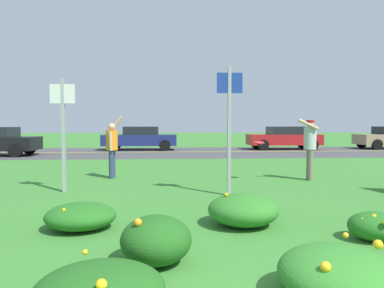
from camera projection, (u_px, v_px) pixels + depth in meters
name	position (u px, v px, depth m)	size (l,w,h in m)	color
ground_plane	(186.00, 175.00, 11.13)	(120.00, 120.00, 0.00)	#387A2D
highway_strip	(177.00, 152.00, 20.61)	(120.00, 8.30, 0.01)	#424244
highway_center_stripe	(177.00, 152.00, 20.61)	(120.00, 0.16, 0.00)	yellow
daylily_clump_mid_left	(375.00, 226.00, 4.88)	(0.71, 0.65, 0.45)	#23661E
daylily_clump_front_center	(243.00, 210.00, 5.61)	(1.10, 1.09, 0.52)	#2D7526
daylily_clump_front_right	(339.00, 275.00, 3.19)	(1.07, 1.12, 0.51)	#2D7526
daylily_clump_front_left	(156.00, 240.00, 4.06)	(0.81, 0.85, 0.56)	#1E5619
daylily_clump_mid_right	(81.00, 216.00, 5.40)	(1.05, 0.94, 0.39)	#23661E
sign_post_near_path	(63.00, 124.00, 8.32)	(0.56, 0.10, 2.63)	#93969B
sign_post_by_roadside	(229.00, 119.00, 7.89)	(0.56, 0.10, 2.82)	#93969B
person_thrower_orange_shirt	(112.00, 145.00, 10.53)	(0.47, 0.51, 1.83)	orange
person_catcher_red_cap_gray_shirt	(310.00, 143.00, 10.15)	(0.59, 0.51, 1.74)	#B2B2B7
frisbee_red	(259.00, 143.00, 10.07)	(0.27, 0.27, 0.08)	red
car_red_center_left	(284.00, 138.00, 22.90)	(4.50, 2.00, 1.45)	maroon
car_navy_center_right	(140.00, 138.00, 22.28)	(4.50, 2.00, 1.45)	navy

